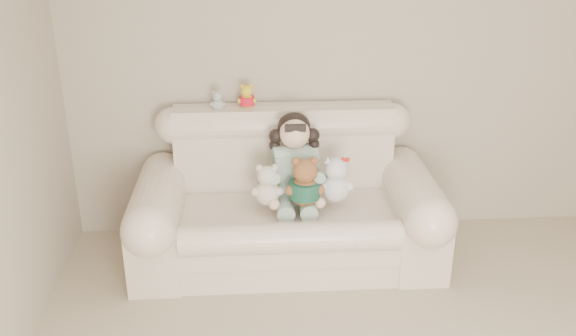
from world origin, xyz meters
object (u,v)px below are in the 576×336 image
Objects in this scene: seated_child at (294,158)px; white_cat at (336,175)px; sofa at (287,194)px; cream_teddy at (267,181)px; brown_teddy at (305,177)px.

white_cat is at bearing -43.33° from seated_child.
sofa is at bearing 178.18° from white_cat.
seated_child reaches higher than cream_teddy.
cream_teddy is (-0.19, -0.20, -0.07)m from seated_child.
brown_teddy is (0.05, -0.23, -0.04)m from seated_child.
sofa is at bearing -134.16° from seated_child.
cream_teddy is (-0.14, -0.12, 0.15)m from sofa.
seated_child is at bearing 125.07° from brown_teddy.
brown_teddy is 0.22m from white_cat.
cream_teddy is at bearing -165.09° from brown_teddy.
brown_teddy is at bearing -150.89° from white_cat.
seated_child is 0.29m from cream_teddy.
seated_child is at bearing 41.96° from cream_teddy.
white_cat is (0.26, -0.18, -0.05)m from seated_child.
sofa is 0.25m from seated_child.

